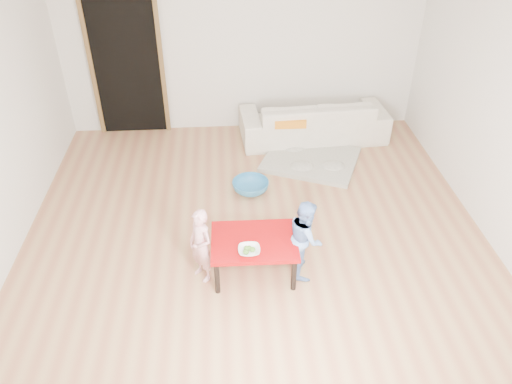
{
  "coord_description": "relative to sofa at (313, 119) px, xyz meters",
  "views": [
    {
      "loc": [
        -0.29,
        -4.28,
        3.52
      ],
      "look_at": [
        0.0,
        -0.2,
        0.65
      ],
      "focal_mm": 35.0,
      "sensor_mm": 36.0,
      "label": 1
    }
  ],
  "objects": [
    {
      "name": "back_wall",
      "position": [
        -0.98,
        0.45,
        1.0
      ],
      "size": [
        5.0,
        0.02,
        2.6
      ],
      "primitive_type": "cube",
      "color": "silver",
      "rests_on": "floor"
    },
    {
      "name": "bowl",
      "position": [
        -1.09,
        -2.88,
        0.14
      ],
      "size": [
        0.21,
        0.21,
        0.05
      ],
      "primitive_type": "imported",
      "color": "white",
      "rests_on": "red_table"
    },
    {
      "name": "doorway",
      "position": [
        -2.58,
        0.43,
        0.73
      ],
      "size": [
        1.02,
        0.08,
        2.11
      ],
      "primitive_type": null,
      "color": "brown",
      "rests_on": "back_wall"
    },
    {
      "name": "cushion",
      "position": [
        -0.39,
        -0.27,
        0.15
      ],
      "size": [
        0.43,
        0.38,
        0.11
      ],
      "primitive_type": "cube",
      "rotation": [
        0.0,
        0.0,
        -0.02
      ],
      "color": "orange",
      "rests_on": "sofa"
    },
    {
      "name": "child_pink",
      "position": [
        -1.54,
        -2.74,
        0.1
      ],
      "size": [
        0.33,
        0.34,
        0.79
      ],
      "primitive_type": "imported",
      "rotation": [
        0.0,
        0.0,
        -0.88
      ],
      "color": "#D66170",
      "rests_on": "floor"
    },
    {
      "name": "blanket",
      "position": [
        -0.13,
        -0.66,
        -0.27
      ],
      "size": [
        1.48,
        1.38,
        0.06
      ],
      "primitive_type": null,
      "rotation": [
        0.0,
        0.0,
        -0.41
      ],
      "color": "beige",
      "rests_on": "floor"
    },
    {
      "name": "basin",
      "position": [
        -0.98,
        -1.3,
        -0.23
      ],
      "size": [
        0.45,
        0.45,
        0.14
      ],
      "primitive_type": "imported",
      "color": "teal",
      "rests_on": "floor"
    },
    {
      "name": "red_table",
      "position": [
        -1.03,
        -2.71,
        -0.09
      ],
      "size": [
        0.83,
        0.63,
        0.41
      ],
      "primitive_type": null,
      "rotation": [
        0.0,
        0.0,
        -0.02
      ],
      "color": "#97080A",
      "rests_on": "floor"
    },
    {
      "name": "child_blue",
      "position": [
        -0.53,
        -2.71,
        0.11
      ],
      "size": [
        0.33,
        0.42,
        0.83
      ],
      "primitive_type": "imported",
      "rotation": [
        0.0,
        0.0,
        1.52
      ],
      "color": "#5A8AD1",
      "rests_on": "floor"
    },
    {
      "name": "broccoli",
      "position": [
        -1.09,
        -2.88,
        0.14
      ],
      "size": [
        0.12,
        0.12,
        0.06
      ],
      "primitive_type": null,
      "color": "#2D5919",
      "rests_on": "red_table"
    },
    {
      "name": "sofa",
      "position": [
        0.0,
        0.0,
        0.0
      ],
      "size": [
        2.1,
        0.93,
        0.6
      ],
      "primitive_type": "imported",
      "rotation": [
        0.0,
        0.0,
        3.21
      ],
      "color": "beige",
      "rests_on": "floor"
    },
    {
      "name": "right_wall",
      "position": [
        1.52,
        -2.05,
        1.0
      ],
      "size": [
        0.02,
        5.0,
        2.6
      ],
      "primitive_type": "cube",
      "color": "silver",
      "rests_on": "floor"
    },
    {
      "name": "floor",
      "position": [
        -0.98,
        -2.05,
        -0.3
      ],
      "size": [
        5.0,
        5.0,
        0.01
      ],
      "primitive_type": "cube",
      "color": "#A56746",
      "rests_on": "ground"
    }
  ]
}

